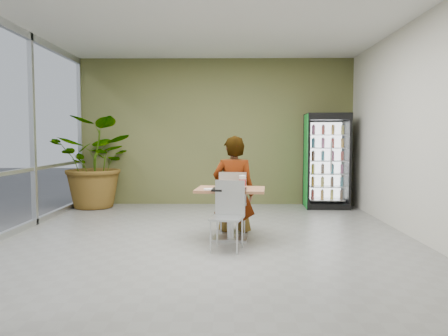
# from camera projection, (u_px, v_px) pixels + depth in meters

# --- Properties ---
(ground) EXTENTS (7.00, 7.00, 0.00)m
(ground) POSITION_uv_depth(u_px,v_px,m) (208.00, 241.00, 6.21)
(ground) COLOR gray
(ground) RESTS_ON ground
(room_envelope) EXTENTS (6.00, 7.00, 3.20)m
(room_envelope) POSITION_uv_depth(u_px,v_px,m) (208.00, 129.00, 6.10)
(room_envelope) COLOR beige
(room_envelope) RESTS_ON ground
(dining_table) EXTENTS (1.03, 0.77, 0.75)m
(dining_table) POSITION_uv_depth(u_px,v_px,m) (230.00, 203.00, 6.27)
(dining_table) COLOR tan
(dining_table) RESTS_ON ground
(chair_far) EXTENTS (0.46, 0.47, 0.95)m
(chair_far) POSITION_uv_depth(u_px,v_px,m) (233.00, 197.00, 6.77)
(chair_far) COLOR #BBBEC0
(chair_far) RESTS_ON ground
(chair_near) EXTENTS (0.48, 0.48, 0.91)m
(chair_near) POSITION_uv_depth(u_px,v_px,m) (228.00, 209.00, 5.76)
(chair_near) COLOR #BBBEC0
(chair_near) RESTS_ON ground
(seated_woman) EXTENTS (0.71, 0.50, 1.80)m
(seated_woman) POSITION_uv_depth(u_px,v_px,m) (234.00, 194.00, 6.82)
(seated_woman) COLOR black
(seated_woman) RESTS_ON ground
(pizza_plate) EXTENTS (0.29, 0.30, 0.03)m
(pizza_plate) POSITION_uv_depth(u_px,v_px,m) (225.00, 187.00, 6.31)
(pizza_plate) COLOR white
(pizza_plate) RESTS_ON dining_table
(soda_cup) EXTENTS (0.10, 0.10, 0.18)m
(soda_cup) POSITION_uv_depth(u_px,v_px,m) (242.00, 182.00, 6.28)
(soda_cup) COLOR white
(soda_cup) RESTS_ON dining_table
(napkin_stack) EXTENTS (0.16, 0.16, 0.02)m
(napkin_stack) POSITION_uv_depth(u_px,v_px,m) (209.00, 189.00, 6.06)
(napkin_stack) COLOR white
(napkin_stack) RESTS_ON dining_table
(cafeteria_tray) EXTENTS (0.49, 0.38, 0.03)m
(cafeteria_tray) POSITION_uv_depth(u_px,v_px,m) (229.00, 189.00, 6.01)
(cafeteria_tray) COLOR black
(cafeteria_tray) RESTS_ON dining_table
(beverage_fridge) EXTENTS (0.94, 0.75, 1.98)m
(beverage_fridge) POSITION_uv_depth(u_px,v_px,m) (327.00, 161.00, 9.15)
(beverage_fridge) COLOR black
(beverage_fridge) RESTS_ON ground
(potted_plant) EXTENTS (2.01, 1.84, 1.91)m
(potted_plant) POSITION_uv_depth(u_px,v_px,m) (97.00, 162.00, 9.16)
(potted_plant) COLOR #2B6D2C
(potted_plant) RESTS_ON ground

